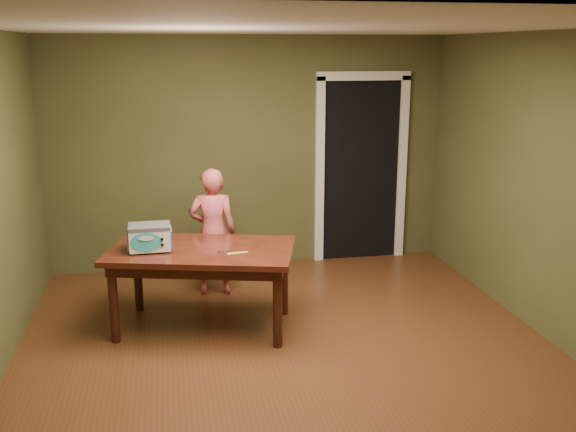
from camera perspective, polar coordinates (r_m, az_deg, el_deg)
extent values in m
plane|color=#562D18|center=(5.32, 0.47, -12.77)|extent=(5.00, 5.00, 0.00)
cube|color=#4A4F2A|center=(7.28, -3.37, 5.56)|extent=(4.50, 0.02, 2.60)
cube|color=#4A4F2A|center=(2.59, 11.63, -12.03)|extent=(4.50, 0.02, 2.60)
cube|color=#4A4F2A|center=(5.73, 23.17, 1.90)|extent=(0.02, 5.00, 2.60)
cube|color=white|center=(4.72, 0.53, 16.49)|extent=(4.50, 5.00, 0.02)
cube|color=black|center=(7.88, 5.80, 4.36)|extent=(0.90, 0.60, 2.10)
cube|color=black|center=(7.58, 6.48, 3.94)|extent=(0.90, 0.02, 2.10)
cube|color=white|center=(7.44, 2.82, 3.81)|extent=(0.10, 0.06, 2.20)
cube|color=white|center=(7.73, 10.06, 4.01)|extent=(0.10, 0.06, 2.20)
cube|color=white|center=(7.44, 6.76, 12.27)|extent=(1.10, 0.06, 0.10)
cube|color=#34120B|center=(5.70, -7.69, -3.08)|extent=(1.78, 1.28, 0.05)
cube|color=black|center=(5.72, -7.66, -3.80)|extent=(1.63, 1.13, 0.10)
cylinder|color=black|center=(5.69, -15.25, -7.53)|extent=(0.08, 0.08, 0.70)
cylinder|color=black|center=(6.31, -13.21, -5.17)|extent=(0.08, 0.08, 0.70)
cylinder|color=black|center=(5.41, -0.93, -8.19)|extent=(0.08, 0.08, 0.70)
cylinder|color=black|center=(6.06, -0.37, -5.62)|extent=(0.08, 0.08, 0.70)
cylinder|color=#4C4F54|center=(5.61, -13.59, -3.30)|extent=(0.02, 0.02, 0.01)
cylinder|color=#4C4F54|center=(5.79, -13.55, -2.73)|extent=(0.02, 0.02, 0.01)
cylinder|color=#4C4F54|center=(5.61, -10.66, -3.15)|extent=(0.02, 0.02, 0.01)
cylinder|color=#4C4F54|center=(5.79, -10.71, -2.59)|extent=(0.02, 0.02, 0.01)
cube|color=silver|center=(5.67, -12.18, -1.92)|extent=(0.35, 0.25, 0.20)
cube|color=#4C4F54|center=(5.64, -12.24, -0.91)|extent=(0.36, 0.26, 0.03)
cube|color=#4C4F54|center=(5.68, -14.01, -2.02)|extent=(0.02, 0.22, 0.15)
cube|color=#4C4F54|center=(5.67, -10.36, -1.83)|extent=(0.02, 0.22, 0.15)
ellipsoid|color=#33B0AE|center=(5.55, -12.49, -2.31)|extent=(0.26, 0.01, 0.17)
cylinder|color=black|center=(5.54, -11.12, -2.03)|extent=(0.02, 0.01, 0.02)
cylinder|color=black|center=(5.55, -11.10, -2.52)|extent=(0.02, 0.01, 0.02)
cylinder|color=silver|center=(5.57, -5.79, -3.08)|extent=(0.10, 0.10, 0.02)
cylinder|color=#432416|center=(5.56, -5.79, -3.01)|extent=(0.09, 0.09, 0.01)
cube|color=#EBD366|center=(5.51, -4.51, -3.30)|extent=(0.18, 0.05, 0.01)
imported|color=#D7585C|center=(6.51, -6.70, -1.42)|extent=(0.51, 0.37, 1.31)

